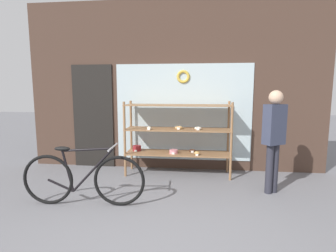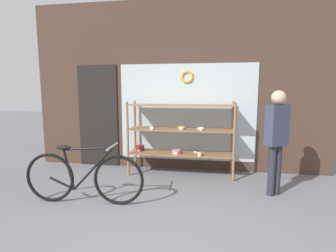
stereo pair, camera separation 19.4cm
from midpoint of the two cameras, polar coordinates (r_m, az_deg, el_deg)
ground_plane at (r=2.95m, az=-3.94°, el=-24.96°), size 30.00×30.00×0.00m
storefront_facade at (r=5.25m, az=2.61°, el=8.11°), size 5.92×0.13×3.32m
display_case at (r=4.90m, az=3.66°, el=-1.40°), size 1.96×0.52×1.39m
bicycle at (r=3.91m, az=-16.57°, el=-10.64°), size 1.72×0.46×0.84m
pedestrian at (r=4.26m, az=23.77°, el=-1.79°), size 0.37×0.32×1.59m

